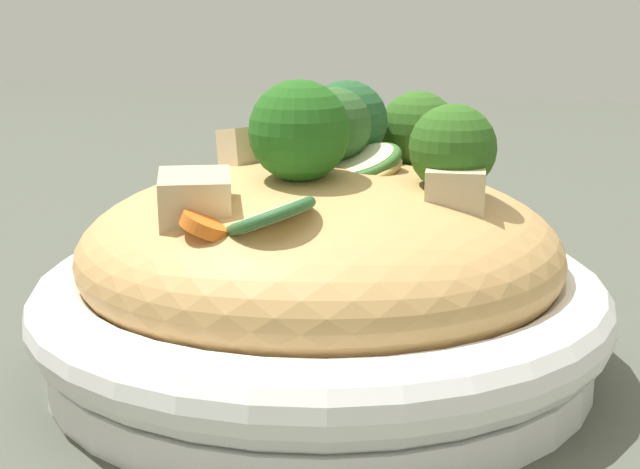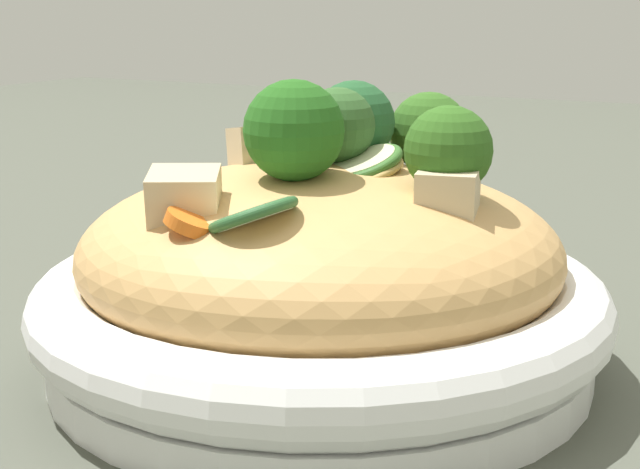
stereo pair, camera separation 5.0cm
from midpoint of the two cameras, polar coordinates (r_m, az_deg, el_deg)
The scene contains 7 objects.
ground_plane at distance 0.53m, azimuth 2.76°, elevation -8.07°, with size 3.00×3.00×0.00m, color #494C41.
serving_bowl at distance 0.52m, azimuth 2.80°, elevation -5.00°, with size 0.32×0.32×0.06m.
noodle_heap at distance 0.50m, azimuth 2.85°, elevation -1.05°, with size 0.26×0.26×0.10m.
broccoli_florets at distance 0.51m, azimuth 5.83°, elevation 6.17°, with size 0.15×0.18×0.08m.
carrot_coins at distance 0.52m, azimuth 0.02°, elevation 3.38°, with size 0.06×0.23×0.04m.
zucchini_slices at distance 0.46m, azimuth 2.83°, elevation 2.98°, with size 0.06×0.15×0.03m.
chicken_chunks at distance 0.51m, azimuth 0.48°, elevation 3.96°, with size 0.18×0.20×0.04m.
Camera 2 is at (-0.22, 0.43, 0.20)m, focal length 51.78 mm.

